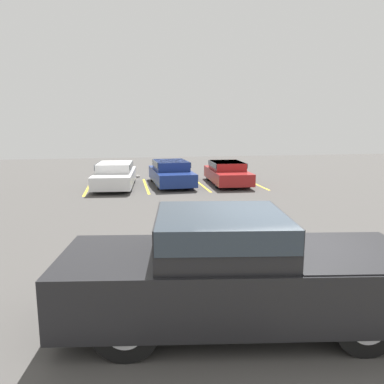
{
  "coord_description": "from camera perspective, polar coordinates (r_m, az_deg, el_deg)",
  "views": [
    {
      "loc": [
        -2.52,
        -5.5,
        3.12
      ],
      "look_at": [
        -0.43,
        5.93,
        1.0
      ],
      "focal_mm": 35.0,
      "sensor_mm": 36.0,
      "label": 1
    }
  ],
  "objects": [
    {
      "name": "parked_sedan_c",
      "position": [
        19.74,
        5.37,
        3.03
      ],
      "size": [
        1.97,
        4.45,
        1.17
      ],
      "rotation": [
        0.0,
        0.0,
        -1.62
      ],
      "color": "maroon",
      "rests_on": "ground_plane"
    },
    {
      "name": "wheel_stop_curb",
      "position": [
        22.26,
        -10.1,
        2.3
      ],
      "size": [
        1.65,
        0.2,
        0.14
      ],
      "primitive_type": "cube",
      "color": "#B7B2A8",
      "rests_on": "ground_plane"
    },
    {
      "name": "pickup_truck",
      "position": [
        5.95,
        7.14,
        -11.73
      ],
      "size": [
        5.66,
        2.76,
        1.79
      ],
      "rotation": [
        0.0,
        0.0,
        -0.14
      ],
      "color": "black",
      "rests_on": "ground_plane"
    },
    {
      "name": "stall_stripe_c",
      "position": [
        19.59,
        1.35,
        1.18
      ],
      "size": [
        0.12,
        4.77,
        0.01
      ],
      "primitive_type": "cube",
      "color": "yellow",
      "rests_on": "ground_plane"
    },
    {
      "name": "parked_sedan_a",
      "position": [
        19.0,
        -11.64,
        2.67
      ],
      "size": [
        2.2,
        4.7,
        1.23
      ],
      "rotation": [
        0.0,
        0.0,
        -1.66
      ],
      "color": "silver",
      "rests_on": "ground_plane"
    },
    {
      "name": "ground_plane",
      "position": [
        6.81,
        13.25,
        -17.23
      ],
      "size": [
        60.0,
        60.0,
        0.0
      ],
      "primitive_type": "plane",
      "color": "#4C4947"
    },
    {
      "name": "stall_stripe_b",
      "position": [
        19.23,
        -7.03,
        0.93
      ],
      "size": [
        0.12,
        4.77,
        0.01
      ],
      "primitive_type": "cube",
      "color": "yellow",
      "rests_on": "ground_plane"
    },
    {
      "name": "stall_stripe_a",
      "position": [
        19.28,
        -15.53,
        0.65
      ],
      "size": [
        0.12,
        4.77,
        0.01
      ],
      "primitive_type": "cube",
      "color": "yellow",
      "rests_on": "ground_plane"
    },
    {
      "name": "parked_sedan_b",
      "position": [
        19.41,
        -3.23,
        3.05
      ],
      "size": [
        2.0,
        4.53,
        1.25
      ],
      "rotation": [
        0.0,
        0.0,
        -1.53
      ],
      "color": "navy",
      "rests_on": "ground_plane"
    },
    {
      "name": "stall_stripe_d",
      "position": [
        20.36,
        9.25,
        1.4
      ],
      "size": [
        0.12,
        4.77,
        0.01
      ],
      "primitive_type": "cube",
      "color": "yellow",
      "rests_on": "ground_plane"
    }
  ]
}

